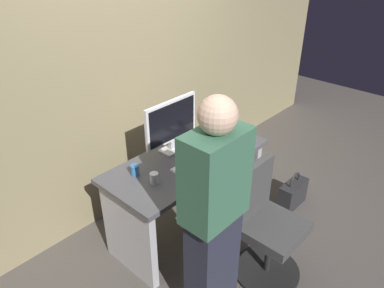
{
  "coord_description": "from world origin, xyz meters",
  "views": [
    {
      "loc": [
        -1.86,
        -1.77,
        2.34
      ],
      "look_at": [
        0.0,
        -0.05,
        0.9
      ],
      "focal_mm": 34.48,
      "sensor_mm": 36.0,
      "label": 1
    }
  ],
  "objects_px": {
    "monitor": "(171,123)",
    "cup_by_monitor": "(135,170)",
    "book_stack": "(211,134)",
    "person_at_desk": "(214,217)",
    "keyboard": "(195,162)",
    "desk": "(188,181)",
    "mouse": "(219,148)",
    "cup_near_keyboard": "(154,178)",
    "handbag": "(293,194)",
    "office_chair": "(265,228)",
    "cell_phone": "(230,144)"
  },
  "relations": [
    {
      "from": "cell_phone",
      "to": "mouse",
      "type": "bearing_deg",
      "value": 155.7
    },
    {
      "from": "person_at_desk",
      "to": "cup_near_keyboard",
      "type": "bearing_deg",
      "value": 82.95
    },
    {
      "from": "keyboard",
      "to": "handbag",
      "type": "height_order",
      "value": "keyboard"
    },
    {
      "from": "person_at_desk",
      "to": "handbag",
      "type": "bearing_deg",
      "value": 6.29
    },
    {
      "from": "person_at_desk",
      "to": "mouse",
      "type": "relative_size",
      "value": 16.39
    },
    {
      "from": "office_chair",
      "to": "monitor",
      "type": "height_order",
      "value": "monitor"
    },
    {
      "from": "keyboard",
      "to": "book_stack",
      "type": "xyz_separation_m",
      "value": [
        0.41,
        0.18,
        0.03
      ]
    },
    {
      "from": "person_at_desk",
      "to": "book_stack",
      "type": "height_order",
      "value": "person_at_desk"
    },
    {
      "from": "person_at_desk",
      "to": "mouse",
      "type": "xyz_separation_m",
      "value": [
        0.78,
        0.59,
        -0.07
      ]
    },
    {
      "from": "monitor",
      "to": "keyboard",
      "type": "xyz_separation_m",
      "value": [
        -0.02,
        -0.28,
        -0.25
      ]
    },
    {
      "from": "mouse",
      "to": "book_stack",
      "type": "xyz_separation_m",
      "value": [
        0.11,
        0.18,
        0.02
      ]
    },
    {
      "from": "mouse",
      "to": "cup_by_monitor",
      "type": "bearing_deg",
      "value": 162.46
    },
    {
      "from": "keyboard",
      "to": "cup_near_keyboard",
      "type": "distance_m",
      "value": 0.4
    },
    {
      "from": "cell_phone",
      "to": "keyboard",
      "type": "bearing_deg",
      "value": 162.44
    },
    {
      "from": "mouse",
      "to": "desk",
      "type": "bearing_deg",
      "value": 159.99
    },
    {
      "from": "mouse",
      "to": "cup_near_keyboard",
      "type": "height_order",
      "value": "cup_near_keyboard"
    },
    {
      "from": "mouse",
      "to": "cup_near_keyboard",
      "type": "relative_size",
      "value": 1.16
    },
    {
      "from": "cup_near_keyboard",
      "to": "keyboard",
      "type": "bearing_deg",
      "value": -5.99
    },
    {
      "from": "cup_by_monitor",
      "to": "monitor",
      "type": "bearing_deg",
      "value": 6.43
    },
    {
      "from": "office_chair",
      "to": "keyboard",
      "type": "distance_m",
      "value": 0.73
    },
    {
      "from": "office_chair",
      "to": "monitor",
      "type": "xyz_separation_m",
      "value": [
        -0.05,
        0.93,
        0.58
      ]
    },
    {
      "from": "book_stack",
      "to": "person_at_desk",
      "type": "bearing_deg",
      "value": -139.36
    },
    {
      "from": "monitor",
      "to": "handbag",
      "type": "relative_size",
      "value": 1.43
    },
    {
      "from": "office_chair",
      "to": "book_stack",
      "type": "xyz_separation_m",
      "value": [
        0.35,
        0.83,
        0.36
      ]
    },
    {
      "from": "cup_by_monitor",
      "to": "book_stack",
      "type": "relative_size",
      "value": 0.39
    },
    {
      "from": "cup_near_keyboard",
      "to": "handbag",
      "type": "height_order",
      "value": "cup_near_keyboard"
    },
    {
      "from": "office_chair",
      "to": "keyboard",
      "type": "height_order",
      "value": "office_chair"
    },
    {
      "from": "person_at_desk",
      "to": "handbag",
      "type": "relative_size",
      "value": 4.34
    },
    {
      "from": "cup_by_monitor",
      "to": "person_at_desk",
      "type": "bearing_deg",
      "value": -93.65
    },
    {
      "from": "office_chair",
      "to": "cup_near_keyboard",
      "type": "distance_m",
      "value": 0.91
    },
    {
      "from": "office_chair",
      "to": "cup_by_monitor",
      "type": "bearing_deg",
      "value": 119.18
    },
    {
      "from": "office_chair",
      "to": "cup_by_monitor",
      "type": "height_order",
      "value": "office_chair"
    },
    {
      "from": "book_stack",
      "to": "cup_near_keyboard",
      "type": "bearing_deg",
      "value": -170.53
    },
    {
      "from": "office_chair",
      "to": "mouse",
      "type": "bearing_deg",
      "value": 70.49
    },
    {
      "from": "desk",
      "to": "book_stack",
      "type": "xyz_separation_m",
      "value": [
        0.39,
        0.07,
        0.27
      ]
    },
    {
      "from": "mouse",
      "to": "handbag",
      "type": "xyz_separation_m",
      "value": [
        0.65,
        -0.43,
        -0.63
      ]
    },
    {
      "from": "cup_near_keyboard",
      "to": "cell_phone",
      "type": "distance_m",
      "value": 0.83
    },
    {
      "from": "desk",
      "to": "monitor",
      "type": "distance_m",
      "value": 0.52
    },
    {
      "from": "desk",
      "to": "mouse",
      "type": "relative_size",
      "value": 14.26
    },
    {
      "from": "monitor",
      "to": "cell_phone",
      "type": "xyz_separation_m",
      "value": [
        0.41,
        -0.3,
        -0.25
      ]
    },
    {
      "from": "monitor",
      "to": "mouse",
      "type": "distance_m",
      "value": 0.46
    },
    {
      "from": "person_at_desk",
      "to": "monitor",
      "type": "height_order",
      "value": "person_at_desk"
    },
    {
      "from": "cup_near_keyboard",
      "to": "mouse",
      "type": "bearing_deg",
      "value": -3.23
    },
    {
      "from": "office_chair",
      "to": "person_at_desk",
      "type": "height_order",
      "value": "person_at_desk"
    },
    {
      "from": "desk",
      "to": "person_at_desk",
      "type": "relative_size",
      "value": 0.87
    },
    {
      "from": "monitor",
      "to": "cup_near_keyboard",
      "type": "relative_size",
      "value": 6.28
    },
    {
      "from": "monitor",
      "to": "handbag",
      "type": "height_order",
      "value": "monitor"
    },
    {
      "from": "monitor",
      "to": "cup_by_monitor",
      "type": "distance_m",
      "value": 0.5
    },
    {
      "from": "office_chair",
      "to": "cup_near_keyboard",
      "type": "relative_size",
      "value": 10.93
    },
    {
      "from": "person_at_desk",
      "to": "monitor",
      "type": "bearing_deg",
      "value": 60.15
    }
  ]
}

